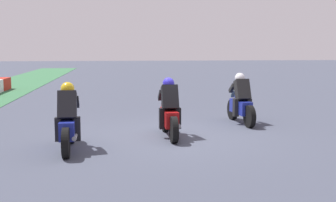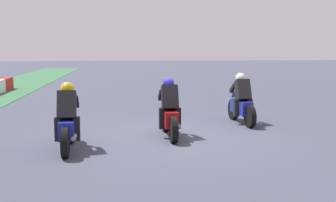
# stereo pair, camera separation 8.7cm
# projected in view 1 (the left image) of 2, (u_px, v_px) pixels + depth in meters

# --- Properties ---
(ground_plane) EXTENTS (120.00, 120.00, 0.00)m
(ground_plane) POSITION_uv_depth(u_px,v_px,m) (172.00, 136.00, 10.87)
(ground_plane) COLOR #3D4251
(rider_lane_a) EXTENTS (2.04, 0.55, 1.51)m
(rider_lane_a) POSITION_uv_depth(u_px,v_px,m) (241.00, 103.00, 12.63)
(rider_lane_a) COLOR black
(rider_lane_a) RESTS_ON ground_plane
(rider_lane_b) EXTENTS (2.04, 0.55, 1.51)m
(rider_lane_b) POSITION_uv_depth(u_px,v_px,m) (169.00, 113.00, 10.72)
(rider_lane_b) COLOR black
(rider_lane_b) RESTS_ON ground_plane
(rider_lane_c) EXTENTS (2.04, 0.55, 1.51)m
(rider_lane_c) POSITION_uv_depth(u_px,v_px,m) (68.00, 122.00, 9.34)
(rider_lane_c) COLOR black
(rider_lane_c) RESTS_ON ground_plane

